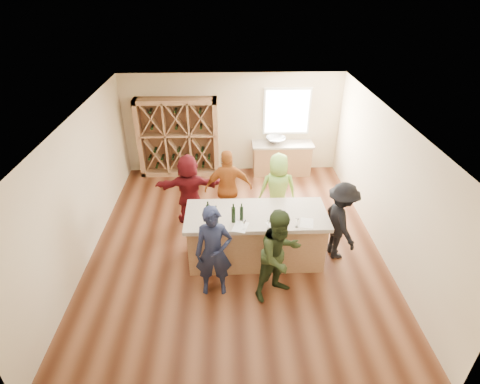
{
  "coord_description": "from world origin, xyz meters",
  "views": [
    {
      "loc": [
        -0.13,
        -6.41,
        5.09
      ],
      "look_at": [
        0.1,
        0.2,
        1.15
      ],
      "focal_mm": 28.0,
      "sensor_mm": 36.0,
      "label": 1
    }
  ],
  "objects_px": {
    "person_far_mid": "(228,188)",
    "person_far_left": "(189,189)",
    "person_far_right": "(278,190)",
    "person_near_left": "(214,252)",
    "sink": "(276,140)",
    "person_server": "(340,221)",
    "tasting_counter_base": "(256,238)",
    "wine_bottle_d": "(233,215)",
    "wine_bottle_b": "(216,216)",
    "wine_bottle_e": "(242,214)",
    "person_near_right": "(280,255)",
    "wine_bottle_a": "(208,213)",
    "wine_rack": "(178,138)"
  },
  "relations": [
    {
      "from": "person_near_left",
      "to": "person_server",
      "type": "height_order",
      "value": "person_near_left"
    },
    {
      "from": "wine_bottle_d",
      "to": "person_far_mid",
      "type": "relative_size",
      "value": 0.17
    },
    {
      "from": "wine_rack",
      "to": "person_far_left",
      "type": "distance_m",
      "value": 2.43
    },
    {
      "from": "person_far_right",
      "to": "person_far_left",
      "type": "height_order",
      "value": "person_far_right"
    },
    {
      "from": "tasting_counter_base",
      "to": "person_server",
      "type": "height_order",
      "value": "person_server"
    },
    {
      "from": "wine_bottle_e",
      "to": "person_far_mid",
      "type": "bearing_deg",
      "value": 99.04
    },
    {
      "from": "person_near_left",
      "to": "tasting_counter_base",
      "type": "bearing_deg",
      "value": 46.59
    },
    {
      "from": "wine_bottle_b",
      "to": "person_far_left",
      "type": "height_order",
      "value": "person_far_left"
    },
    {
      "from": "person_far_right",
      "to": "person_far_left",
      "type": "relative_size",
      "value": 1.03
    },
    {
      "from": "wine_bottle_d",
      "to": "person_far_left",
      "type": "height_order",
      "value": "person_far_left"
    },
    {
      "from": "wine_bottle_a",
      "to": "wine_bottle_d",
      "type": "distance_m",
      "value": 0.47
    },
    {
      "from": "sink",
      "to": "wine_bottle_b",
      "type": "height_order",
      "value": "wine_bottle_b"
    },
    {
      "from": "sink",
      "to": "person_near_right",
      "type": "distance_m",
      "value": 4.72
    },
    {
      "from": "person_far_right",
      "to": "tasting_counter_base",
      "type": "bearing_deg",
      "value": 63.83
    },
    {
      "from": "sink",
      "to": "wine_bottle_d",
      "type": "distance_m",
      "value": 4.16
    },
    {
      "from": "wine_rack",
      "to": "person_far_left",
      "type": "height_order",
      "value": "wine_rack"
    },
    {
      "from": "person_server",
      "to": "wine_bottle_a",
      "type": "bearing_deg",
      "value": 85.22
    },
    {
      "from": "wine_bottle_a",
      "to": "person_far_mid",
      "type": "distance_m",
      "value": 1.56
    },
    {
      "from": "tasting_counter_base",
      "to": "person_server",
      "type": "relative_size",
      "value": 1.56
    },
    {
      "from": "wine_bottle_a",
      "to": "wine_bottle_d",
      "type": "relative_size",
      "value": 1.03
    },
    {
      "from": "wine_bottle_d",
      "to": "person_near_right",
      "type": "relative_size",
      "value": 0.18
    },
    {
      "from": "tasting_counter_base",
      "to": "wine_bottle_d",
      "type": "relative_size",
      "value": 8.34
    },
    {
      "from": "sink",
      "to": "person_near_left",
      "type": "bearing_deg",
      "value": -109.35
    },
    {
      "from": "wine_bottle_e",
      "to": "person_near_right",
      "type": "height_order",
      "value": "person_near_right"
    },
    {
      "from": "person_far_right",
      "to": "person_near_left",
      "type": "bearing_deg",
      "value": 55.67
    },
    {
      "from": "wine_bottle_a",
      "to": "person_server",
      "type": "distance_m",
      "value": 2.61
    },
    {
      "from": "wine_bottle_e",
      "to": "wine_bottle_d",
      "type": "bearing_deg",
      "value": -157.27
    },
    {
      "from": "person_server",
      "to": "person_far_left",
      "type": "bearing_deg",
      "value": 56.33
    },
    {
      "from": "wine_bottle_a",
      "to": "person_near_left",
      "type": "xyz_separation_m",
      "value": [
        0.11,
        -0.7,
        -0.35
      ]
    },
    {
      "from": "person_far_mid",
      "to": "person_far_left",
      "type": "bearing_deg",
      "value": -11.48
    },
    {
      "from": "tasting_counter_base",
      "to": "person_far_mid",
      "type": "xyz_separation_m",
      "value": [
        -0.53,
        1.3,
        0.4
      ]
    },
    {
      "from": "wine_bottle_a",
      "to": "person_far_right",
      "type": "height_order",
      "value": "person_far_right"
    },
    {
      "from": "wine_bottle_b",
      "to": "person_far_mid",
      "type": "distance_m",
      "value": 1.6
    },
    {
      "from": "person_far_left",
      "to": "person_near_right",
      "type": "bearing_deg",
      "value": 122.96
    },
    {
      "from": "tasting_counter_base",
      "to": "wine_bottle_e",
      "type": "relative_size",
      "value": 9.4
    },
    {
      "from": "tasting_counter_base",
      "to": "sink",
      "type": "bearing_deg",
      "value": 77.64
    },
    {
      "from": "person_server",
      "to": "person_far_left",
      "type": "height_order",
      "value": "person_server"
    },
    {
      "from": "wine_bottle_b",
      "to": "person_near_left",
      "type": "xyz_separation_m",
      "value": [
        -0.04,
        -0.62,
        -0.33
      ]
    },
    {
      "from": "person_far_right",
      "to": "sink",
      "type": "bearing_deg",
      "value": -97.27
    },
    {
      "from": "person_near_left",
      "to": "person_near_right",
      "type": "bearing_deg",
      "value": -6.61
    },
    {
      "from": "sink",
      "to": "wine_bottle_b",
      "type": "bearing_deg",
      "value": -111.58
    },
    {
      "from": "sink",
      "to": "person_server",
      "type": "relative_size",
      "value": 0.33
    },
    {
      "from": "wine_bottle_d",
      "to": "person_far_right",
      "type": "height_order",
      "value": "person_far_right"
    },
    {
      "from": "person_server",
      "to": "person_far_right",
      "type": "distance_m",
      "value": 1.64
    },
    {
      "from": "wine_bottle_d",
      "to": "person_server",
      "type": "relative_size",
      "value": 0.19
    },
    {
      "from": "tasting_counter_base",
      "to": "person_far_right",
      "type": "bearing_deg",
      "value": 65.53
    },
    {
      "from": "person_far_right",
      "to": "wine_bottle_d",
      "type": "bearing_deg",
      "value": 54.45
    },
    {
      "from": "wine_bottle_b",
      "to": "person_far_mid",
      "type": "relative_size",
      "value": 0.16
    },
    {
      "from": "person_near_left",
      "to": "person_far_right",
      "type": "bearing_deg",
      "value": 56.09
    },
    {
      "from": "wine_bottle_d",
      "to": "person_far_left",
      "type": "distance_m",
      "value": 1.97
    }
  ]
}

